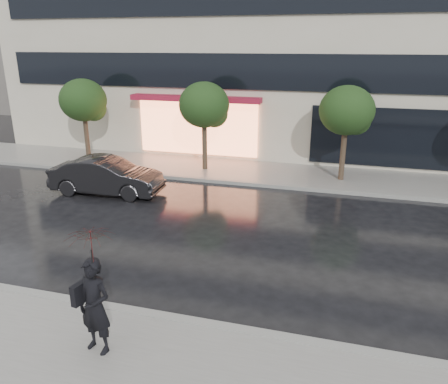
% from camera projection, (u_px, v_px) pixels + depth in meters
% --- Properties ---
extents(ground, '(120.00, 120.00, 0.00)m').
position_uv_depth(ground, '(193.00, 297.00, 10.04)').
color(ground, black).
rests_on(ground, ground).
extents(sidewalk_far, '(60.00, 3.50, 0.12)m').
position_uv_depth(sidewalk_far, '(271.00, 173.00, 19.35)').
color(sidewalk_far, slate).
rests_on(sidewalk_far, ground).
extents(curb_near, '(60.00, 0.25, 0.14)m').
position_uv_depth(curb_near, '(176.00, 320.00, 9.11)').
color(curb_near, gray).
rests_on(curb_near, ground).
extents(curb_far, '(60.00, 0.25, 0.14)m').
position_uv_depth(curb_far, '(263.00, 185.00, 17.75)').
color(curb_far, gray).
rests_on(curb_far, ground).
extents(tree_far_west, '(2.20, 2.20, 3.99)m').
position_uv_depth(tree_far_west, '(85.00, 102.00, 20.53)').
color(tree_far_west, '#33261C').
rests_on(tree_far_west, ground).
extents(tree_mid_west, '(2.20, 2.20, 3.99)m').
position_uv_depth(tree_mid_west, '(206.00, 107.00, 18.98)').
color(tree_mid_west, '#33261C').
rests_on(tree_mid_west, ground).
extents(tree_mid_east, '(2.20, 2.20, 3.99)m').
position_uv_depth(tree_mid_east, '(348.00, 112.00, 17.42)').
color(tree_mid_east, '#33261C').
rests_on(tree_mid_east, ground).
extents(parked_car, '(4.35, 1.70, 1.41)m').
position_uv_depth(parked_car, '(107.00, 176.00, 16.73)').
color(parked_car, black).
rests_on(parked_car, ground).
extents(pedestrian_with_umbrella, '(1.00, 1.01, 2.46)m').
position_uv_depth(pedestrian_with_umbrella, '(93.00, 279.00, 7.67)').
color(pedestrian_with_umbrella, black).
rests_on(pedestrian_with_umbrella, sidewalk_near).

